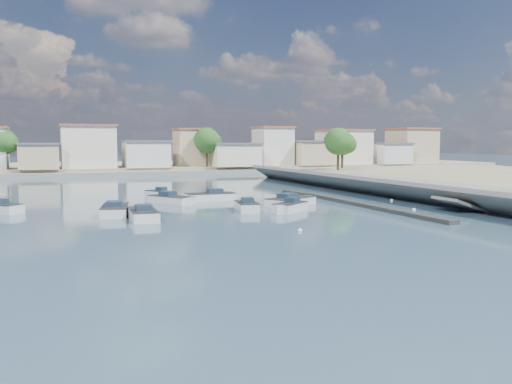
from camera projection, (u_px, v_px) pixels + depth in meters
ground at (215, 187)px, 81.65m from camera, size 400.00×400.00×0.00m
seawall_walkway at (444, 192)px, 62.57m from camera, size 5.00×90.00×1.80m
breakwater at (352, 203)px, 58.40m from camera, size 2.00×31.02×0.35m
far_shore_land at (153, 167)px, 130.29m from camera, size 160.00×40.00×1.40m
far_shore_quay at (171, 173)px, 110.65m from camera, size 160.00×2.50×0.80m
far_town at (216, 149)px, 119.44m from camera, size 113.01×12.80×8.35m
shore_trees at (216, 143)px, 110.27m from camera, size 74.56×38.32×7.92m
motorboat_a at (142, 214)px, 47.17m from camera, size 2.21×5.91×1.48m
motorboat_b at (246, 207)px, 52.99m from camera, size 2.43×4.87×1.48m
motorboat_c at (207, 197)px, 62.03m from camera, size 6.15×2.34×1.48m
motorboat_d at (289, 208)px, 52.09m from camera, size 4.29×3.99×1.48m
motorboat_e at (115, 210)px, 50.06m from camera, size 3.12×6.27×1.48m
motorboat_f at (158, 194)px, 65.28m from camera, size 3.03×3.83×1.48m
motorboat_g at (173, 200)px, 58.67m from camera, size 4.41×5.42×1.48m
motorboat_h at (292, 202)px, 57.40m from camera, size 6.15×4.83×1.48m
mooring_buoys at (301, 204)px, 58.56m from camera, size 18.42×29.51×0.33m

